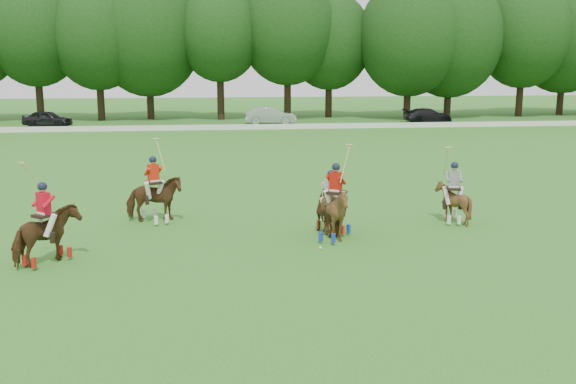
{
  "coord_description": "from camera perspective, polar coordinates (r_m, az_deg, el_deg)",
  "views": [
    {
      "loc": [
        -1.1,
        -16.02,
        5.51
      ],
      "look_at": [
        1.35,
        4.2,
        1.4
      ],
      "focal_mm": 40.0,
      "sensor_mm": 36.0,
      "label": 1
    }
  ],
  "objects": [
    {
      "name": "ground",
      "position": [
        16.97,
        -2.85,
        -7.54
      ],
      "size": [
        180.0,
        180.0,
        0.0
      ],
      "primitive_type": "plane",
      "color": "#2E611B",
      "rests_on": "ground"
    },
    {
      "name": "tree_line",
      "position": [
        64.14,
        -5.85,
        13.78
      ],
      "size": [
        117.98,
        14.32,
        14.75
      ],
      "color": "black",
      "rests_on": "ground"
    },
    {
      "name": "boundary_rail",
      "position": [
        54.29,
        -5.74,
        5.75
      ],
      "size": [
        120.0,
        0.1,
        0.44
      ],
      "primitive_type": "cube",
      "color": "white",
      "rests_on": "ground"
    },
    {
      "name": "car_left",
      "position": [
        60.41,
        -20.59,
        6.13
      ],
      "size": [
        4.46,
        2.48,
        1.43
      ],
      "primitive_type": "imported",
      "rotation": [
        0.0,
        0.0,
        1.37
      ],
      "color": "black",
      "rests_on": "ground"
    },
    {
      "name": "car_mid",
      "position": [
        58.97,
        -1.56,
        6.78
      ],
      "size": [
        4.64,
        1.72,
        1.52
      ],
      "primitive_type": "imported",
      "rotation": [
        0.0,
        0.0,
        1.55
      ],
      "color": "#AEAFB4",
      "rests_on": "ground"
    },
    {
      "name": "car_right",
      "position": [
        62.14,
        12.33,
        6.67
      ],
      "size": [
        4.67,
        2.04,
        1.33
      ],
      "primitive_type": "imported",
      "rotation": [
        0.0,
        0.0,
        1.61
      ],
      "color": "black",
      "rests_on": "ground"
    },
    {
      "name": "polo_red_a",
      "position": [
        19.0,
        -20.72,
        -3.58
      ],
      "size": [
        1.88,
        2.03,
        2.86
      ],
      "color": "#452712",
      "rests_on": "ground"
    },
    {
      "name": "polo_red_b",
      "position": [
        22.91,
        -11.79,
        -0.59
      ],
      "size": [
        2.07,
        1.96,
        2.88
      ],
      "color": "#452712",
      "rests_on": "ground"
    },
    {
      "name": "polo_red_c",
      "position": [
        20.29,
        4.23,
        -1.76
      ],
      "size": [
        2.06,
        2.11,
        2.99
      ],
      "color": "#452712",
      "rests_on": "ground"
    },
    {
      "name": "polo_stripe_a",
      "position": [
        21.0,
        3.82,
        -1.73
      ],
      "size": [
        1.24,
        1.78,
        2.11
      ],
      "color": "#452712",
      "rests_on": "ground"
    },
    {
      "name": "polo_stripe_b",
      "position": [
        23.14,
        14.43,
        -0.81
      ],
      "size": [
        1.4,
        1.51,
        2.69
      ],
      "color": "#452712",
      "rests_on": "ground"
    },
    {
      "name": "polo_ball",
      "position": [
        19.38,
        2.89,
        -4.98
      ],
      "size": [
        0.09,
        0.09,
        0.09
      ],
      "primitive_type": "sphere",
      "color": "white",
      "rests_on": "ground"
    }
  ]
}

